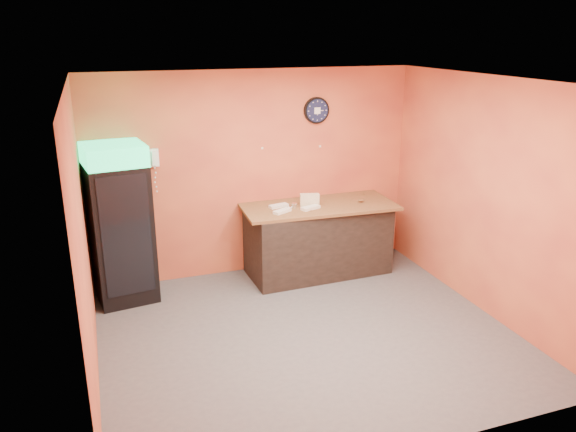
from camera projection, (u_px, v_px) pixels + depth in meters
name	position (u px, v px, depth m)	size (l,w,h in m)	color
floor	(307.00, 334.00, 6.35)	(4.50, 4.50, 0.00)	#47474C
back_wall	(256.00, 174.00, 7.70)	(4.50, 0.02, 2.80)	#E06F3F
left_wall	(83.00, 242.00, 5.20)	(0.02, 4.00, 2.80)	#E06F3F
right_wall	(486.00, 197.00, 6.61)	(0.02, 4.00, 2.80)	#E06F3F
ceiling	(310.00, 81.00, 5.47)	(4.50, 4.00, 0.02)	white
beverage_cooler	(120.00, 227.00, 6.89)	(0.79, 0.79, 2.00)	black
prep_counter	(318.00, 240.00, 7.84)	(1.93, 0.86, 0.96)	black
wall_clock	(317.00, 110.00, 7.69)	(0.36, 0.06, 0.36)	black
wall_phone	(154.00, 158.00, 7.12)	(0.12, 0.11, 0.23)	white
butcher_paper	(318.00, 206.00, 7.69)	(2.10, 0.95, 0.04)	brown
sub_roll_stack	(310.00, 200.00, 7.61)	(0.27, 0.15, 0.16)	beige
wrapped_sandwich_left	(282.00, 211.00, 7.34)	(0.26, 0.10, 0.04)	silver
wrapped_sandwich_mid	(311.00, 208.00, 7.47)	(0.27, 0.10, 0.04)	silver
wrapped_sandwich_right	(279.00, 206.00, 7.56)	(0.26, 0.10, 0.04)	silver
kitchen_tool	(294.00, 205.00, 7.52)	(0.07, 0.07, 0.07)	silver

